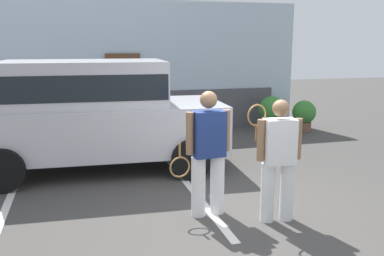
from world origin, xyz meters
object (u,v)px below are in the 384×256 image
Objects in this scene: parked_suv at (93,110)px; potted_plant_by_porch at (272,112)px; potted_plant_secondary at (304,114)px; tennis_player_woman at (278,159)px; tennis_player_man at (208,152)px.

potted_plant_by_porch is at bearing 29.66° from parked_suv.
parked_suv is 6.10m from potted_plant_secondary.
tennis_player_woman is at bearing -50.71° from parked_suv.
tennis_player_woman is (0.84, -0.44, -0.03)m from tennis_player_man.
potted_plant_secondary is at bearing -138.02° from tennis_player_man.
parked_suv is 5.44m from potted_plant_by_porch.
parked_suv reaches higher than potted_plant_by_porch.
potted_plant_by_porch is 1.13× the size of potted_plant_secondary.
tennis_player_man is at bearing -58.76° from parked_suv.
potted_plant_by_porch is at bearing 161.35° from potted_plant_secondary.
tennis_player_woman is at bearing 146.15° from tennis_player_man.
parked_suv is 2.99m from tennis_player_man.
tennis_player_man is 6.41m from potted_plant_secondary.
potted_plant_by_porch reaches higher than potted_plant_secondary.
potted_plant_secondary is at bearing 23.78° from parked_suv.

